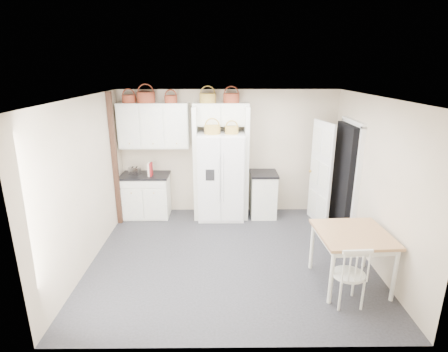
{
  "coord_description": "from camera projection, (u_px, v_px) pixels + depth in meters",
  "views": [
    {
      "loc": [
        -0.15,
        -5.18,
        3.02
      ],
      "look_at": [
        -0.1,
        0.4,
        1.28
      ],
      "focal_mm": 28.0,
      "sensor_mm": 36.0,
      "label": 1
    }
  ],
  "objects": [
    {
      "name": "floor",
      "position": [
        230.0,
        256.0,
        5.84
      ],
      "size": [
        4.5,
        4.5,
        0.0
      ],
      "primitive_type": "plane",
      "color": "#26262A",
      "rests_on": "ground"
    },
    {
      "name": "ceiling",
      "position": [
        231.0,
        97.0,
        5.07
      ],
      "size": [
        4.5,
        4.5,
        0.0
      ],
      "primitive_type": "plane",
      "color": "white",
      "rests_on": "wall_back"
    },
    {
      "name": "wall_back",
      "position": [
        228.0,
        152.0,
        7.36
      ],
      "size": [
        4.5,
        0.0,
        4.5
      ],
      "primitive_type": "plane",
      "rotation": [
        1.57,
        0.0,
        0.0
      ],
      "color": "tan",
      "rests_on": "floor"
    },
    {
      "name": "wall_left",
      "position": [
        86.0,
        183.0,
        5.44
      ],
      "size": [
        0.0,
        4.0,
        4.0
      ],
      "primitive_type": "plane",
      "rotation": [
        1.57,
        0.0,
        1.57
      ],
      "color": "tan",
      "rests_on": "floor"
    },
    {
      "name": "wall_right",
      "position": [
        374.0,
        182.0,
        5.47
      ],
      "size": [
        0.0,
        4.0,
        4.0
      ],
      "primitive_type": "plane",
      "rotation": [
        1.57,
        0.0,
        -1.57
      ],
      "color": "tan",
      "rests_on": "floor"
    },
    {
      "name": "refrigerator",
      "position": [
        221.0,
        176.0,
        7.15
      ],
      "size": [
        0.92,
        0.74,
        1.78
      ],
      "primitive_type": "cube",
      "color": "white",
      "rests_on": "floor"
    },
    {
      "name": "base_cab_left",
      "position": [
        146.0,
        196.0,
        7.32
      ],
      "size": [
        0.94,
        0.59,
        0.87
      ],
      "primitive_type": "cube",
      "color": "silver",
      "rests_on": "floor"
    },
    {
      "name": "base_cab_right",
      "position": [
        263.0,
        195.0,
        7.34
      ],
      "size": [
        0.51,
        0.62,
        0.9
      ],
      "primitive_type": "cube",
      "color": "silver",
      "rests_on": "floor"
    },
    {
      "name": "dining_table",
      "position": [
        350.0,
        258.0,
        5.0
      ],
      "size": [
        1.02,
        1.02,
        0.81
      ],
      "primitive_type": "cube",
      "rotation": [
        0.0,
        0.0,
        0.05
      ],
      "color": "#8D5B3D",
      "rests_on": "floor"
    },
    {
      "name": "windsor_chair",
      "position": [
        349.0,
        274.0,
        4.55
      ],
      "size": [
        0.44,
        0.41,
        0.87
      ],
      "primitive_type": "cube",
      "rotation": [
        0.0,
        0.0,
        0.05
      ],
      "color": "silver",
      "rests_on": "floor"
    },
    {
      "name": "counter_left",
      "position": [
        145.0,
        175.0,
        7.19
      ],
      "size": [
        0.98,
        0.63,
        0.04
      ],
      "primitive_type": "cube",
      "color": "black",
      "rests_on": "base_cab_left"
    },
    {
      "name": "counter_right",
      "position": [
        264.0,
        173.0,
        7.2
      ],
      "size": [
        0.56,
        0.66,
        0.04
      ],
      "primitive_type": "cube",
      "color": "black",
      "rests_on": "base_cab_right"
    },
    {
      "name": "toaster",
      "position": [
        135.0,
        171.0,
        7.16
      ],
      "size": [
        0.26,
        0.2,
        0.16
      ],
      "primitive_type": "cube",
      "rotation": [
        0.0,
        0.0,
        -0.34
      ],
      "color": "silver",
      "rests_on": "counter_left"
    },
    {
      "name": "cookbook_red",
      "position": [
        151.0,
        169.0,
        7.06
      ],
      "size": [
        0.04,
        0.18,
        0.26
      ],
      "primitive_type": "cube",
      "rotation": [
        0.0,
        0.0,
        0.0
      ],
      "color": "maroon",
      "rests_on": "counter_left"
    },
    {
      "name": "cookbook_cream",
      "position": [
        149.0,
        169.0,
        7.07
      ],
      "size": [
        0.04,
        0.17,
        0.26
      ],
      "primitive_type": "cube",
      "rotation": [
        0.0,
        0.0,
        0.01
      ],
      "color": "beige",
      "rests_on": "counter_left"
    },
    {
      "name": "basket_upper_a",
      "position": [
        129.0,
        99.0,
        6.85
      ],
      "size": [
        0.27,
        0.27,
        0.15
      ],
      "primitive_type": "cylinder",
      "color": "brown",
      "rests_on": "upper_cabinet"
    },
    {
      "name": "basket_upper_b",
      "position": [
        146.0,
        97.0,
        6.84
      ],
      "size": [
        0.35,
        0.35,
        0.21
      ],
      "primitive_type": "cylinder",
      "color": "brown",
      "rests_on": "upper_cabinet"
    },
    {
      "name": "basket_upper_c",
      "position": [
        171.0,
        99.0,
        6.86
      ],
      "size": [
        0.25,
        0.25,
        0.14
      ],
      "primitive_type": "cylinder",
      "color": "brown",
      "rests_on": "upper_cabinet"
    },
    {
      "name": "basket_bridge_a",
      "position": [
        208.0,
        98.0,
        6.86
      ],
      "size": [
        0.32,
        0.32,
        0.18
      ],
      "primitive_type": "cylinder",
      "color": "olive",
      "rests_on": "bridge_cabinet"
    },
    {
      "name": "basket_bridge_b",
      "position": [
        231.0,
        98.0,
        6.86
      ],
      "size": [
        0.32,
        0.32,
        0.18
      ],
      "primitive_type": "cylinder",
      "color": "brown",
      "rests_on": "bridge_cabinet"
    },
    {
      "name": "basket_fridge_a",
      "position": [
        212.0,
        130.0,
        6.76
      ],
      "size": [
        0.31,
        0.31,
        0.16
      ],
      "primitive_type": "cylinder",
      "color": "olive",
      "rests_on": "refrigerator"
    },
    {
      "name": "basket_fridge_b",
      "position": [
        232.0,
        130.0,
        6.77
      ],
      "size": [
        0.26,
        0.26,
        0.14
      ],
      "primitive_type": "cylinder",
      "color": "olive",
      "rests_on": "refrigerator"
    },
    {
      "name": "upper_cabinet",
      "position": [
        154.0,
        126.0,
        7.01
      ],
      "size": [
        1.4,
        0.34,
        0.9
      ],
      "primitive_type": "cube",
      "color": "silver",
      "rests_on": "wall_back"
    },
    {
      "name": "bridge_cabinet",
      "position": [
        221.0,
        114.0,
        6.96
      ],
      "size": [
        1.12,
        0.34,
        0.45
      ],
      "primitive_type": "cube",
      "color": "silver",
      "rests_on": "wall_back"
    },
    {
      "name": "fridge_panel_left",
      "position": [
        196.0,
        163.0,
        7.12
      ],
      "size": [
        0.08,
        0.6,
        2.3
      ],
      "primitive_type": "cube",
      "color": "silver",
      "rests_on": "floor"
    },
    {
      "name": "fridge_panel_right",
      "position": [
        246.0,
        163.0,
        7.13
      ],
      "size": [
        0.08,
        0.6,
        2.3
      ],
      "primitive_type": "cube",
      "color": "silver",
      "rests_on": "floor"
    },
    {
      "name": "trim_post",
      "position": [
        115.0,
        161.0,
        6.73
      ],
      "size": [
        0.09,
        0.09,
        2.6
      ],
      "primitive_type": "cube",
      "color": "black",
      "rests_on": "floor"
    },
    {
      "name": "doorway_void",
      "position": [
        345.0,
        179.0,
        6.51
      ],
      "size": [
        0.18,
        0.85,
        2.05
      ],
      "primitive_type": "cube",
      "color": "black",
      "rests_on": "floor"
    },
    {
      "name": "door_slab",
      "position": [
        321.0,
        174.0,
        6.83
      ],
      "size": [
        0.21,
        0.79,
        2.05
      ],
      "primitive_type": "cube",
      "rotation": [
        0.0,
        0.0,
        -1.36
      ],
      "color": "white",
      "rests_on": "floor"
    }
  ]
}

